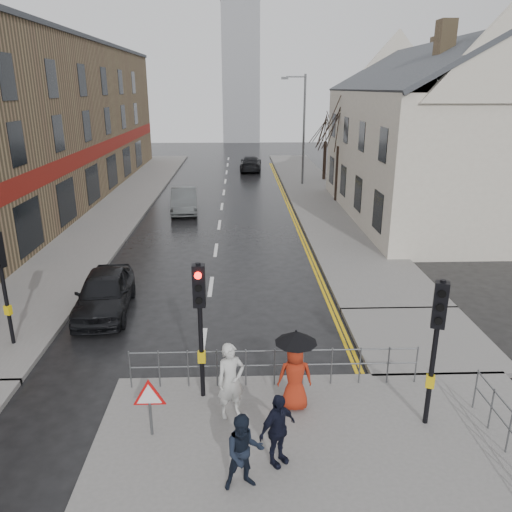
{
  "coord_description": "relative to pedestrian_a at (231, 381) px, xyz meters",
  "views": [
    {
      "loc": [
        1.13,
        -10.18,
        7.2
      ],
      "look_at": [
        1.65,
        5.42,
        1.91
      ],
      "focal_mm": 35.0,
      "sensor_mm": 36.0,
      "label": 1
    }
  ],
  "objects": [
    {
      "name": "pavement_bridge_right",
      "position": [
        5.61,
        3.59,
        -0.96
      ],
      "size": [
        4.0,
        4.2,
        0.14
      ],
      "primitive_type": "cube",
      "color": "#605E5B",
      "rests_on": "ground"
    },
    {
      "name": "right_pavement",
      "position": [
        5.61,
        25.59,
        -0.96
      ],
      "size": [
        4.0,
        40.0,
        0.14
      ],
      "primitive_type": "cube",
      "color": "#605E5B",
      "rests_on": "ground"
    },
    {
      "name": "traffic_signal_near_left",
      "position": [
        -0.69,
        0.78,
        1.43
      ],
      "size": [
        0.28,
        0.27,
        3.4
      ],
      "color": "black",
      "rests_on": "near_pavement"
    },
    {
      "name": "tree_far",
      "position": [
        7.11,
        30.59,
        3.39
      ],
      "size": [
        2.4,
        2.4,
        5.64
      ],
      "color": "#2E201A",
      "rests_on": "right_pavement"
    },
    {
      "name": "traffic_signal_near_right",
      "position": [
        4.31,
        -0.42,
        1.43
      ],
      "size": [
        0.34,
        0.33,
        3.4
      ],
      "color": "black",
      "rests_on": "near_pavement"
    },
    {
      "name": "left_pavement",
      "position": [
        -7.39,
        23.59,
        -0.96
      ],
      "size": [
        4.0,
        44.0,
        0.14
      ],
      "primitive_type": "cube",
      "color": "#605E5B",
      "rests_on": "ground"
    },
    {
      "name": "building_right_cream",
      "position": [
        11.11,
        18.59,
        3.75
      ],
      "size": [
        9.0,
        16.4,
        10.1
      ],
      "color": "beige",
      "rests_on": "ground"
    },
    {
      "name": "ground",
      "position": [
        -0.89,
        0.59,
        -1.03
      ],
      "size": [
        120.0,
        120.0,
        0.0
      ],
      "primitive_type": "plane",
      "color": "black",
      "rests_on": "ground"
    },
    {
      "name": "pedestrian_d",
      "position": [
        0.93,
        -1.55,
        -0.12
      ],
      "size": [
        0.94,
        0.86,
        1.54
      ],
      "primitive_type": "imported",
      "rotation": [
        0.0,
        0.0,
        0.68
      ],
      "color": "black",
      "rests_on": "near_pavement"
    },
    {
      "name": "car_parked",
      "position": [
        -4.31,
        5.93,
        -0.32
      ],
      "size": [
        1.98,
        4.27,
        1.42
      ],
      "primitive_type": "imported",
      "rotation": [
        0.0,
        0.0,
        0.08
      ],
      "color": "black",
      "rests_on": "ground"
    },
    {
      "name": "pedestrian_with_umbrella",
      "position": [
        1.46,
        0.23,
        0.21
      ],
      "size": [
        0.96,
        0.96,
        1.97
      ],
      "color": "#A02712",
      "rests_on": "near_pavement"
    },
    {
      "name": "pedestrian_b",
      "position": [
        0.27,
        -2.15,
        -0.13
      ],
      "size": [
        0.84,
        0.71,
        1.53
      ],
      "primitive_type": "imported",
      "rotation": [
        0.0,
        0.0,
        0.18
      ],
      "color": "black",
      "rests_on": "near_pavement"
    },
    {
      "name": "car_far",
      "position": [
        1.29,
        35.84,
        -0.36
      ],
      "size": [
        2.1,
        4.69,
        1.33
      ],
      "primitive_type": "imported",
      "rotation": [
        0.0,
        0.0,
        3.09
      ],
      "color": "black",
      "rests_on": "ground"
    },
    {
      "name": "street_lamp",
      "position": [
        4.93,
        28.59,
        3.68
      ],
      "size": [
        1.83,
        0.25,
        8.0
      ],
      "color": "#595B5E",
      "rests_on": "right_pavement"
    },
    {
      "name": "car_mid",
      "position": [
        -3.11,
        20.16,
        -0.31
      ],
      "size": [
        1.91,
        4.49,
        1.44
      ],
      "primitive_type": "imported",
      "rotation": [
        0.0,
        0.0,
        0.09
      ],
      "color": "#404344",
      "rests_on": "ground"
    },
    {
      "name": "traffic_signal_far_left",
      "position": [
        -6.39,
        3.59,
        1.43
      ],
      "size": [
        0.34,
        0.33,
        3.4
      ],
      "color": "black",
      "rests_on": "left_pavement"
    },
    {
      "name": "pedestrian_a",
      "position": [
        0.0,
        0.0,
        0.0
      ],
      "size": [
        0.77,
        0.66,
        1.78
      ],
      "primitive_type": "imported",
      "rotation": [
        0.0,
        0.0,
        0.42
      ],
      "color": "#B7B8B3",
      "rests_on": "near_pavement"
    },
    {
      "name": "church_tower",
      "position": [
        0.61,
        62.59,
        7.97
      ],
      "size": [
        5.0,
        5.0,
        18.0
      ],
      "primitive_type": "cube",
      "color": "gray",
      "rests_on": "ground"
    },
    {
      "name": "tree_near",
      "position": [
        6.61,
        22.59,
        4.11
      ],
      "size": [
        2.4,
        2.4,
        6.58
      ],
      "color": "#2E201A",
      "rests_on": "right_pavement"
    },
    {
      "name": "building_left_terrace",
      "position": [
        -12.89,
        22.59,
        3.97
      ],
      "size": [
        8.0,
        42.0,
        10.0
      ],
      "primitive_type": "cube",
      "color": "olive",
      "rests_on": "ground"
    },
    {
      "name": "guard_railing_front",
      "position": [
        1.06,
        1.19,
        -0.17
      ],
      "size": [
        7.14,
        0.04,
        1.0
      ],
      "color": "#595B5E",
      "rests_on": "near_pavement"
    },
    {
      "name": "warning_sign",
      "position": [
        -1.69,
        -0.62,
        0.01
      ],
      "size": [
        0.8,
        0.07,
        1.35
      ],
      "color": "#595B5E",
      "rests_on": "near_pavement"
    }
  ]
}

